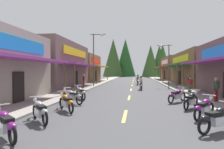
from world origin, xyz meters
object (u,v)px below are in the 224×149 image
motorcycle_parked_right_0 (218,118)px  motorcycle_parked_left_0 (5,124)px  rider_cruising_lead (141,84)px  rider_cruising_trailing (138,81)px  motorcycle_parked_left_3 (72,96)px  pedestrian_browsing (189,82)px  motorcycle_parked_left_1 (40,110)px  pedestrian_waiting (84,80)px  streetlamp_left (96,53)px  motorcycle_parked_left_4 (81,93)px  pedestrian_by_shop (190,84)px  motorcycle_parked_left_2 (66,102)px  streetlamp_right (167,59)px  motorcycle_parked_right_1 (204,108)px  motorcycle_parked_right_3 (177,95)px  motorcycle_parked_right_2 (191,100)px  pedestrian_strolling (216,88)px

motorcycle_parked_right_0 → motorcycle_parked_left_0: same height
rider_cruising_lead → rider_cruising_trailing: (-0.26, 6.91, 0.00)m
motorcycle_parked_left_3 → pedestrian_browsing: pedestrian_browsing is taller
motorcycle_parked_left_1 → rider_cruising_trailing: (4.34, 20.17, 0.17)m
rider_cruising_trailing → motorcycle_parked_right_0: bearing=-173.9°
motorcycle_parked_right_0 → pedestrian_waiting: (-9.28, 14.91, 0.50)m
rider_cruising_trailing → pedestrian_waiting: size_ratio=1.26×
motorcycle_parked_left_1 → streetlamp_left: bearing=-39.8°
rider_cruising_lead → rider_cruising_trailing: bearing=-2.5°
motorcycle_parked_left_4 → pedestrian_by_shop: size_ratio=1.17×
motorcycle_parked_right_0 → motorcycle_parked_left_2: (-6.60, 2.48, 0.00)m
pedestrian_browsing → streetlamp_right: bearing=134.9°
streetlamp_left → pedestrian_by_shop: size_ratio=4.51×
rider_cruising_trailing → pedestrian_browsing: pedestrian_browsing is taller
rider_cruising_lead → pedestrian_by_shop: bearing=-122.8°
motorcycle_parked_left_1 → pedestrian_by_shop: pedestrian_by_shop is taller
rider_cruising_lead → streetlamp_left: bearing=59.6°
motorcycle_parked_right_1 → motorcycle_parked_right_3: 4.10m
rider_cruising_trailing → motorcycle_parked_left_0: bearing=167.6°
pedestrian_browsing → pedestrian_by_shop: bearing=-61.5°
motorcycle_parked_right_1 → rider_cruising_lead: rider_cruising_lead is taller
motorcycle_parked_left_1 → streetlamp_right: bearing=-68.3°
motorcycle_parked_left_4 → motorcycle_parked_right_3: bearing=-129.8°
motorcycle_parked_left_2 → motorcycle_parked_right_1: bearing=-135.9°
motorcycle_parked_left_2 → pedestrian_by_shop: bearing=-86.0°
pedestrian_waiting → pedestrian_by_shop: bearing=137.3°
rider_cruising_lead → pedestrian_browsing: bearing=-117.3°
motorcycle_parked_right_2 → rider_cruising_trailing: size_ratio=0.84×
motorcycle_parked_right_2 → pedestrian_by_shop: 7.48m
motorcycle_parked_left_4 → rider_cruising_trailing: bearing=-52.9°
streetlamp_left → motorcycle_parked_right_1: 17.23m
motorcycle_parked_left_2 → pedestrian_browsing: pedestrian_browsing is taller
motorcycle_parked_left_2 → motorcycle_parked_left_3: 2.08m
motorcycle_parked_right_2 → motorcycle_parked_left_0: same height
pedestrian_by_shop → motorcycle_parked_right_3: bearing=27.9°
pedestrian_browsing → streetlamp_left: bearing=-167.9°
motorcycle_parked_left_4 → pedestrian_by_shop: bearing=-98.4°
motorcycle_parked_right_2 → pedestrian_browsing: pedestrian_browsing is taller
motorcycle_parked_left_2 → motorcycle_parked_left_1: bearing=130.7°
streetlamp_right → rider_cruising_trailing: 5.30m
pedestrian_by_shop → rider_cruising_lead: bearing=-66.3°
motorcycle_parked_left_3 → pedestrian_strolling: pedestrian_strolling is taller
motorcycle_parked_right_2 → pedestrian_waiting: (-9.53, 10.92, 0.50)m
motorcycle_parked_right_2 → pedestrian_by_shop: pedestrian_by_shop is taller
motorcycle_parked_left_2 → pedestrian_strolling: bearing=-109.6°
motorcycle_parked_right_2 → motorcycle_parked_left_1: bearing=152.0°
pedestrian_browsing → motorcycle_parked_left_3: bearing=-106.0°
motorcycle_parked_left_3 → rider_cruising_trailing: size_ratio=0.87×
motorcycle_parked_left_3 → pedestrian_browsing: bearing=-110.1°
motorcycle_parked_left_1 → rider_cruising_trailing: rider_cruising_trailing is taller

